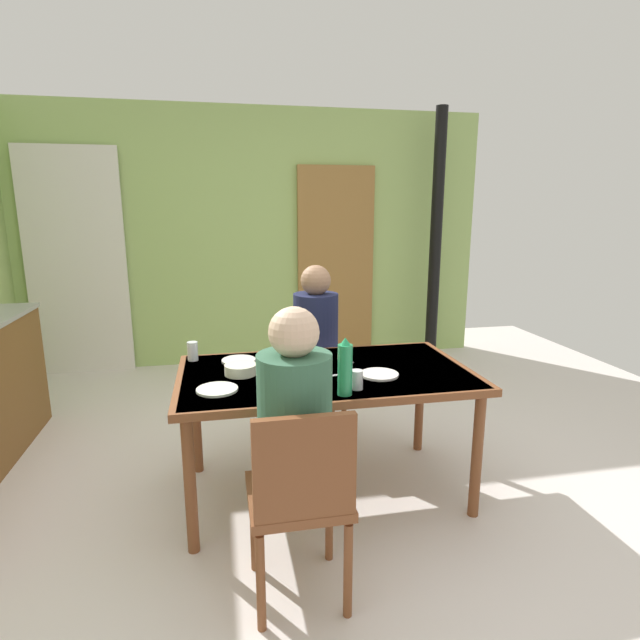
# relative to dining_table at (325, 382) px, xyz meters

# --- Properties ---
(ground_plane) EXTENTS (7.14, 7.14, 0.00)m
(ground_plane) POSITION_rel_dining_table_xyz_m (-0.19, -0.07, -0.66)
(ground_plane) COLOR silver
(wall_back) EXTENTS (4.79, 0.10, 2.55)m
(wall_back) POSITION_rel_dining_table_xyz_m (-0.19, 2.68, 0.62)
(wall_back) COLOR #A3C56E
(wall_back) RESTS_ON ground_plane
(door_wooden) EXTENTS (0.80, 0.05, 2.00)m
(door_wooden) POSITION_rel_dining_table_xyz_m (0.66, 2.60, 0.34)
(door_wooden) COLOR olive
(door_wooden) RESTS_ON ground_plane
(stove_pipe_column) EXTENTS (0.12, 0.12, 2.55)m
(stove_pipe_column) POSITION_rel_dining_table_xyz_m (1.65, 2.33, 0.62)
(stove_pipe_column) COLOR black
(stove_pipe_column) RESTS_ON ground_plane
(curtain_panel) EXTENTS (0.90, 0.03, 2.14)m
(curtain_panel) POSITION_rel_dining_table_xyz_m (-1.86, 2.58, 0.41)
(curtain_panel) COLOR white
(curtain_panel) RESTS_ON ground_plane
(dining_table) EXTENTS (1.57, 0.90, 0.72)m
(dining_table) POSITION_rel_dining_table_xyz_m (0.00, 0.00, 0.00)
(dining_table) COLOR brown
(dining_table) RESTS_ON ground_plane
(chair_near_diner) EXTENTS (0.40, 0.40, 0.87)m
(chair_near_diner) POSITION_rel_dining_table_xyz_m (-0.27, -0.80, -0.16)
(chair_near_diner) COLOR brown
(chair_near_diner) RESTS_ON ground_plane
(chair_far_diner) EXTENTS (0.40, 0.40, 0.87)m
(chair_far_diner) POSITION_rel_dining_table_xyz_m (0.08, 0.80, -0.16)
(chair_far_diner) COLOR brown
(chair_far_diner) RESTS_ON ground_plane
(person_near_diner) EXTENTS (0.30, 0.37, 0.77)m
(person_near_diner) POSITION_rel_dining_table_xyz_m (-0.27, -0.67, 0.12)
(person_near_diner) COLOR #306A54
(person_near_diner) RESTS_ON ground_plane
(person_far_diner) EXTENTS (0.30, 0.37, 0.77)m
(person_far_diner) POSITION_rel_dining_table_xyz_m (0.08, 0.67, 0.12)
(person_far_diner) COLOR #1B1E4C
(person_far_diner) RESTS_ON ground_plane
(water_bottle_green_near) EXTENTS (0.07, 0.07, 0.28)m
(water_bottle_green_near) POSITION_rel_dining_table_xyz_m (0.02, -0.36, 0.20)
(water_bottle_green_near) COLOR #29965C
(water_bottle_green_near) RESTS_ON dining_table
(serving_bowl_center) EXTENTS (0.17, 0.17, 0.05)m
(serving_bowl_center) POSITION_rel_dining_table_xyz_m (-0.45, 0.03, 0.09)
(serving_bowl_center) COLOR #EAE8C9
(serving_bowl_center) RESTS_ON dining_table
(dinner_plate_near_left) EXTENTS (0.20, 0.20, 0.01)m
(dinner_plate_near_left) POSITION_rel_dining_table_xyz_m (-0.58, -0.19, 0.07)
(dinner_plate_near_left) COLOR white
(dinner_plate_near_left) RESTS_ON dining_table
(dinner_plate_near_right) EXTENTS (0.19, 0.19, 0.01)m
(dinner_plate_near_right) POSITION_rel_dining_table_xyz_m (-0.45, 0.27, 0.07)
(dinner_plate_near_right) COLOR white
(dinner_plate_near_right) RESTS_ON dining_table
(dinner_plate_far_center) EXTENTS (0.20, 0.20, 0.01)m
(dinner_plate_far_center) POSITION_rel_dining_table_xyz_m (0.26, -0.13, 0.07)
(dinner_plate_far_center) COLOR white
(dinner_plate_far_center) RESTS_ON dining_table
(drinking_glass_by_near_diner) EXTENTS (0.06, 0.06, 0.09)m
(drinking_glass_by_near_diner) POSITION_rel_dining_table_xyz_m (0.09, -0.30, 0.11)
(drinking_glass_by_near_diner) COLOR silver
(drinking_glass_by_near_diner) RESTS_ON dining_table
(drinking_glass_by_far_diner) EXTENTS (0.06, 0.06, 0.11)m
(drinking_glass_by_far_diner) POSITION_rel_dining_table_xyz_m (-0.71, 0.34, 0.12)
(drinking_glass_by_far_diner) COLOR silver
(drinking_glass_by_far_diner) RESTS_ON dining_table
(bread_plate_sliced) EXTENTS (0.19, 0.19, 0.02)m
(bread_plate_sliced) POSITION_rel_dining_table_xyz_m (-0.11, 0.23, 0.07)
(bread_plate_sliced) COLOR #DBB77A
(bread_plate_sliced) RESTS_ON dining_table
(cutlery_knife_near) EXTENTS (0.04, 0.15, 0.00)m
(cutlery_knife_near) POSITION_rel_dining_table_xyz_m (0.17, 0.18, 0.07)
(cutlery_knife_near) COLOR silver
(cutlery_knife_near) RESTS_ON dining_table
(cutlery_fork_near) EXTENTS (0.15, 0.04, 0.00)m
(cutlery_fork_near) POSITION_rel_dining_table_xyz_m (0.05, -0.08, 0.07)
(cutlery_fork_near) COLOR silver
(cutlery_fork_near) RESTS_ON dining_table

